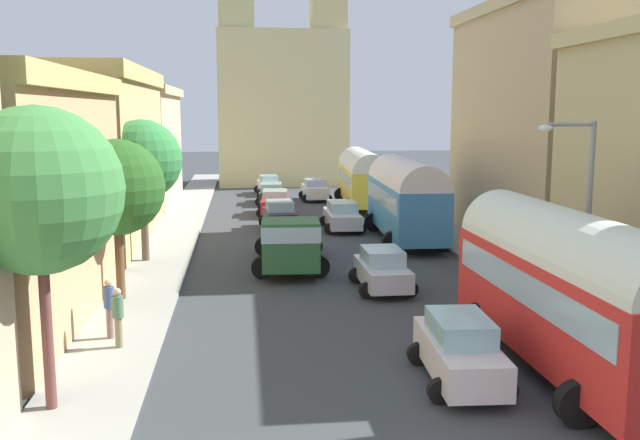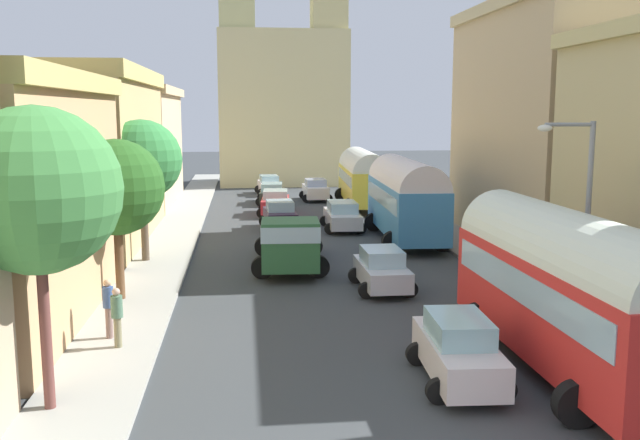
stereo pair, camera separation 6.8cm
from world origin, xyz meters
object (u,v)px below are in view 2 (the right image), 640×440
Objects in this scene: parked_bus_0 at (567,284)px; car_0 at (280,215)px; car_1 at (275,202)px; car_4 at (458,350)px; pedestrian_0 at (117,315)px; car_2 at (272,193)px; pedestrian_1 at (108,306)px; car_7 at (315,190)px; parked_bus_2 at (363,176)px; streetlamp_near at (581,208)px; car_6 at (342,216)px; car_5 at (382,269)px; parked_bus_1 at (406,196)px; car_3 at (269,185)px; cargo_truck_0 at (290,242)px.

parked_bus_0 reaches higher than car_0.
parked_bus_0 is 2.34× the size of car_1.
car_4 is 2.21× the size of pedestrian_0.
pedestrian_1 is (-5.89, -29.86, 0.34)m from car_2.
parked_bus_2 is at bearing -53.17° from car_7.
streetlamp_near reaches higher than car_2.
car_7 is at bearing 90.81° from car_6.
pedestrian_0 is (-8.66, 3.15, 0.22)m from car_4.
pedestrian_0 is at bearing -145.67° from car_5.
parked_bus_0 is 12.52m from pedestrian_1.
car_1 is (-6.14, -3.00, -1.34)m from parked_bus_2.
car_3 is at bearing 106.72° from parked_bus_1.
car_5 is 10.36m from pedestrian_0.
cargo_truck_0 is 10.22m from pedestrian_1.
car_1 is at bearing 107.56° from streetlamp_near.
parked_bus_1 reaches higher than car_7.
car_0 is 11.00m from car_2.
car_1 is 25.06m from pedestrian_1.
car_1 is at bearing 89.49° from cargo_truck_0.
cargo_truck_0 is at bearing 131.83° from streetlamp_near.
car_3 is 5.30m from car_7.
car_4 is 22.26m from car_6.
car_6 is at bearing 62.93° from pedestrian_1.
car_1 is at bearing 119.57° from car_6.
streetlamp_near is at bearing -86.46° from parked_bus_2.
pedestrian_0 reaches higher than car_1.
car_0 is 19.76m from pedestrian_1.
car_0 is 14.18m from car_5.
car_1 is 0.96× the size of car_2.
car_0 is 1.99× the size of pedestrian_1.
car_3 is 0.90× the size of car_6.
car_1 reaches higher than car_5.
parked_bus_1 is 12.62m from parked_bus_2.
pedestrian_0 is at bearing -98.64° from car_3.
parked_bus_0 is at bearing -70.81° from car_5.
car_4 reaches higher than car_6.
car_7 reaches higher than car_1.
pedestrian_1 is at bearing 177.96° from streetlamp_near.
car_1 is 5.50m from car_2.
parked_bus_0 reaches higher than cargo_truck_0.
parked_bus_2 is 27.94m from streetlamp_near.
parked_bus_0 is 2.61× the size of car_0.
parked_bus_2 is at bearing 26.01° from car_1.
car_5 is (3.05, -13.85, -0.03)m from car_0.
car_0 reaches higher than car_5.
car_2 is at bearing 157.81° from parked_bus_2.
car_0 is (-6.04, 22.45, -1.50)m from parked_bus_0.
parked_bus_2 reaches higher than car_2.
car_5 is (3.05, -19.35, -0.02)m from car_1.
cargo_truck_0 is (-6.18, 12.04, -1.07)m from parked_bus_0.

